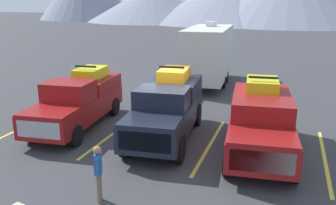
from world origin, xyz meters
TOP-DOWN VIEW (x-y plane):
  - ground_plane at (0.00, 0.00)m, footprint 240.00×240.00m
  - pickup_truck_a at (-3.81, -0.24)m, footprint 2.51×5.92m
  - pickup_truck_b at (0.19, -0.36)m, footprint 2.57×5.83m
  - pickup_truck_c at (3.76, -0.70)m, footprint 2.63×5.68m
  - lot_stripe_a at (-5.95, -0.68)m, footprint 0.12×5.50m
  - lot_stripe_b at (-1.98, -0.68)m, footprint 0.12×5.50m
  - lot_stripe_c at (1.98, -0.68)m, footprint 0.12×5.50m
  - lot_stripe_d at (5.95, -0.68)m, footprint 0.12×5.50m
  - camper_trailer_a at (-0.32, 9.20)m, footprint 2.89×7.90m
  - person_a at (0.01, -5.47)m, footprint 0.26×0.33m

SIDE VIEW (x-z plane):
  - ground_plane at x=0.00m, z-range 0.00..0.00m
  - lot_stripe_a at x=-5.95m, z-range 0.00..0.01m
  - lot_stripe_b at x=-1.98m, z-range 0.00..0.01m
  - lot_stripe_c at x=1.98m, z-range 0.00..0.01m
  - lot_stripe_d at x=5.95m, z-range 0.00..0.01m
  - person_a at x=0.01m, z-range 0.12..1.71m
  - pickup_truck_a at x=-3.81m, z-range -0.10..2.35m
  - pickup_truck_c at x=3.76m, z-range -0.11..2.45m
  - pickup_truck_b at x=0.19m, z-range -0.11..2.57m
  - camper_trailer_a at x=-0.32m, z-range 0.10..3.97m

